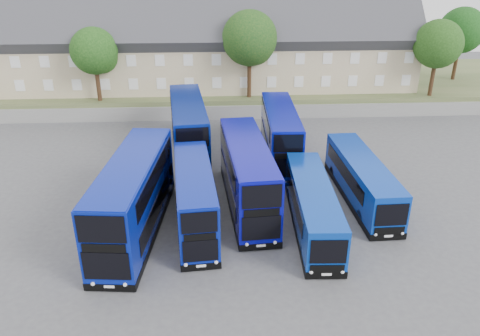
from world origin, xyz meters
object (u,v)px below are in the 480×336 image
object	(u,v)px
coach_east_a	(312,208)
tree_mid	(251,40)
dd_front_mid	(195,199)
tree_east	(439,46)
tree_far	(462,32)
dd_front_left	(134,198)
tree_west	(96,53)

from	to	relation	value
coach_east_a	tree_mid	bearing A→B (deg)	97.70
dd_front_mid	coach_east_a	xyz separation A→B (m)	(7.52, -0.63, -0.48)
tree_east	tree_far	world-z (taller)	tree_far
dd_front_mid	coach_east_a	distance (m)	7.56
dd_front_left	tree_mid	world-z (taller)	tree_mid
tree_mid	tree_far	bearing A→B (deg)	14.04
dd_front_left	tree_west	xyz separation A→B (m)	(-6.91, 23.24, 4.67)
tree_mid	dd_front_mid	bearing A→B (deg)	-102.92
dd_front_mid	tree_mid	size ratio (longest dim) A/B	1.11
coach_east_a	tree_mid	distance (m)	24.90
dd_front_mid	tree_mid	world-z (taller)	tree_mid
tree_west	tree_far	world-z (taller)	tree_far
dd_front_mid	tree_east	xyz separation A→B (m)	(25.34, 22.78, 5.44)
dd_front_mid	tree_east	world-z (taller)	tree_east
coach_east_a	tree_east	distance (m)	30.02
dd_front_mid	tree_west	xyz separation A→B (m)	(-10.66, 22.78, 5.10)
dd_front_mid	tree_far	world-z (taller)	tree_far
coach_east_a	tree_far	world-z (taller)	tree_far
coach_east_a	tree_mid	xyz separation A→B (m)	(-2.17, 23.91, 6.59)
tree_west	tree_mid	bearing A→B (deg)	1.79
dd_front_left	tree_far	distance (m)	46.63
dd_front_mid	tree_far	bearing A→B (deg)	38.43
dd_front_left	dd_front_mid	world-z (taller)	dd_front_left
tree_east	tree_far	distance (m)	9.23
tree_mid	tree_far	world-z (taller)	tree_mid
tree_west	tree_mid	xyz separation A→B (m)	(16.00, 0.50, 1.02)
coach_east_a	tree_west	bearing A→B (deg)	130.33
tree_mid	tree_east	bearing A→B (deg)	-1.43
coach_east_a	tree_east	world-z (taller)	tree_east
dd_front_left	dd_front_mid	xyz separation A→B (m)	(3.75, 0.46, -0.43)
dd_front_left	tree_mid	bearing A→B (deg)	74.52
tree_west	tree_mid	size ratio (longest dim) A/B	0.83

